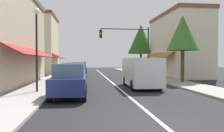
# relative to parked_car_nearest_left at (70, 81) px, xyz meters

# --- Properties ---
(ground_plane) EXTENTS (80.00, 80.00, 0.00)m
(ground_plane) POSITION_rel_parked_car_nearest_left_xyz_m (3.16, 12.33, -0.88)
(ground_plane) COLOR black
(sidewalk_left) EXTENTS (2.60, 56.00, 0.12)m
(sidewalk_left) POSITION_rel_parked_car_nearest_left_xyz_m (-2.34, 12.33, -0.82)
(sidewalk_left) COLOR #A39E99
(sidewalk_left) RESTS_ON ground
(sidewalk_right) EXTENTS (2.60, 56.00, 0.12)m
(sidewalk_right) POSITION_rel_parked_car_nearest_left_xyz_m (8.66, 12.33, -0.82)
(sidewalk_right) COLOR gray
(sidewalk_right) RESTS_ON ground
(lane_center_stripe) EXTENTS (0.14, 52.00, 0.01)m
(lane_center_stripe) POSITION_rel_parked_car_nearest_left_xyz_m (3.16, 12.33, -0.88)
(lane_center_stripe) COLOR silver
(lane_center_stripe) RESTS_ON ground
(storefront_right_block) EXTENTS (5.38, 10.20, 7.60)m
(storefront_right_block) POSITION_rel_parked_car_nearest_left_xyz_m (12.00, 14.33, 2.92)
(storefront_right_block) COLOR beige
(storefront_right_block) RESTS_ON ground
(storefront_far_left) EXTENTS (6.89, 8.20, 8.57)m
(storefront_far_left) POSITION_rel_parked_car_nearest_left_xyz_m (-6.42, 22.33, 3.41)
(storefront_far_left) COLOR beige
(storefront_far_left) RESTS_ON ground
(parked_car_nearest_left) EXTENTS (1.82, 4.12, 1.77)m
(parked_car_nearest_left) POSITION_rel_parked_car_nearest_left_xyz_m (0.00, 0.00, 0.00)
(parked_car_nearest_left) COLOR navy
(parked_car_nearest_left) RESTS_ON ground
(parked_car_second_left) EXTENTS (1.83, 4.13, 1.77)m
(parked_car_second_left) POSITION_rel_parked_car_nearest_left_xyz_m (-0.07, 4.66, 0.00)
(parked_car_second_left) COLOR #4C5156
(parked_car_second_left) RESTS_ON ground
(parked_car_third_left) EXTENTS (1.79, 4.10, 1.77)m
(parked_car_third_left) POSITION_rel_parked_car_nearest_left_xyz_m (-0.09, 9.33, 0.00)
(parked_car_third_left) COLOR silver
(parked_car_third_left) RESTS_ON ground
(parked_car_far_left) EXTENTS (1.84, 4.13, 1.77)m
(parked_car_far_left) POSITION_rel_parked_car_nearest_left_xyz_m (0.05, 14.73, 0.00)
(parked_car_far_left) COLOR #0F4C33
(parked_car_far_left) RESTS_ON ground
(parked_car_distant_left) EXTENTS (1.82, 4.12, 1.77)m
(parked_car_distant_left) POSITION_rel_parked_car_nearest_left_xyz_m (0.09, 19.60, 0.00)
(parked_car_distant_left) COLOR black
(parked_car_distant_left) RESTS_ON ground
(van_in_lane) EXTENTS (2.05, 5.20, 2.12)m
(van_in_lane) POSITION_rel_parked_car_nearest_left_xyz_m (4.78, 3.80, 0.27)
(van_in_lane) COLOR silver
(van_in_lane) RESTS_ON ground
(traffic_signal_mast_arm) EXTENTS (5.70, 0.50, 5.75)m
(traffic_signal_mast_arm) POSITION_rel_parked_car_nearest_left_xyz_m (5.99, 13.10, 3.09)
(traffic_signal_mast_arm) COLOR #333333
(traffic_signal_mast_arm) RESTS_ON ground
(street_lamp_left_near) EXTENTS (0.36, 0.36, 5.00)m
(street_lamp_left_near) POSITION_rel_parked_car_nearest_left_xyz_m (-2.00, 1.59, 2.47)
(street_lamp_left_near) COLOR black
(street_lamp_left_near) RESTS_ON ground
(tree_right_near) EXTENTS (2.72, 2.72, 5.82)m
(tree_right_near) POSITION_rel_parked_car_nearest_left_xyz_m (9.07, 6.46, 3.41)
(tree_right_near) COLOR #4C331E
(tree_right_near) RESTS_ON ground
(tree_right_far) EXTENTS (3.89, 3.89, 7.27)m
(tree_right_far) POSITION_rel_parked_car_nearest_left_xyz_m (8.96, 20.69, 4.23)
(tree_right_far) COLOR #4C331E
(tree_right_far) RESTS_ON ground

